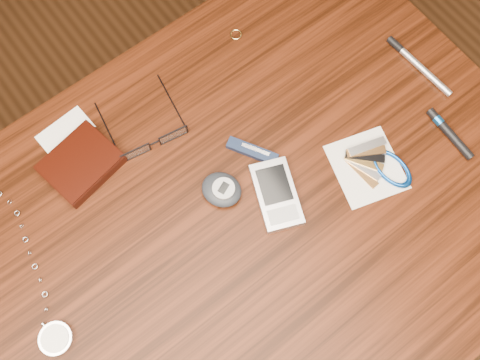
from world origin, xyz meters
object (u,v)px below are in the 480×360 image
(pda_phone, at_px, (276,194))
(desk, at_px, (228,247))
(pocket_watch, at_px, (54,333))
(silver_pen, at_px, (414,62))
(eyeglasses, at_px, (153,140))
(pedometer, at_px, (222,190))
(notepad_keys, at_px, (378,166))
(wallet_and_card, at_px, (81,163))
(pocket_knife, at_px, (252,151))

(pda_phone, bearing_deg, desk, 179.58)
(pocket_watch, bearing_deg, silver_pen, 0.86)
(eyeglasses, xyz_separation_m, pedometer, (0.04, -0.13, -0.00))
(desk, distance_m, pocket_watch, 0.30)
(desk, height_order, pda_phone, pda_phone)
(pocket_watch, xyz_separation_m, notepad_keys, (0.52, -0.09, -0.00))
(pocket_watch, xyz_separation_m, pda_phone, (0.37, -0.03, 0.00))
(pocket_watch, height_order, pedometer, pedometer)
(wallet_and_card, distance_m, pedometer, 0.22)
(desk, relative_size, silver_pen, 7.21)
(silver_pen, bearing_deg, wallet_and_card, 161.37)
(desk, relative_size, pedometer, 12.85)
(silver_pen, bearing_deg, desk, -174.46)
(eyeglasses, bearing_deg, desk, -88.94)
(pedometer, bearing_deg, wallet_and_card, 131.30)
(silver_pen, bearing_deg, pda_phone, -172.74)
(wallet_and_card, distance_m, eyeglasses, 0.11)
(wallet_and_card, bearing_deg, pocket_watch, -130.77)
(desk, height_order, silver_pen, silver_pen)
(desk, bearing_deg, pedometer, 58.73)
(eyeglasses, xyz_separation_m, pocket_knife, (0.11, -0.11, -0.01))
(wallet_and_card, xyz_separation_m, pda_phone, (0.21, -0.22, -0.00))
(notepad_keys, relative_size, silver_pen, 0.97)
(wallet_and_card, relative_size, pocket_watch, 0.50)
(pocket_knife, bearing_deg, desk, -144.74)
(eyeglasses, height_order, silver_pen, eyeglasses)
(silver_pen, bearing_deg, eyeglasses, 161.34)
(pda_phone, relative_size, notepad_keys, 0.90)
(pocket_watch, xyz_separation_m, pedometer, (0.31, 0.02, 0.00))
(eyeglasses, relative_size, silver_pen, 0.96)
(desk, distance_m, silver_pen, 0.43)
(pocket_watch, relative_size, notepad_keys, 2.20)
(wallet_and_card, bearing_deg, eyeglasses, -18.52)
(eyeglasses, bearing_deg, pocket_watch, -150.63)
(desk, relative_size, wallet_and_card, 6.79)
(desk, bearing_deg, eyeglasses, 91.06)
(eyeglasses, bearing_deg, wallet_and_card, 161.48)
(pda_phone, xyz_separation_m, silver_pen, (0.32, 0.04, -0.00))
(pocket_knife, distance_m, silver_pen, 0.31)
(pda_phone, height_order, notepad_keys, pda_phone)
(desk, xyz_separation_m, silver_pen, (0.42, 0.04, 0.11))
(silver_pen, bearing_deg, pocket_knife, 173.23)
(desk, distance_m, pedometer, 0.13)
(pocket_watch, bearing_deg, pocket_knife, 6.99)
(pda_phone, bearing_deg, pedometer, 137.97)
(wallet_and_card, height_order, eyeglasses, eyeglasses)
(desk, bearing_deg, silver_pen, 5.54)
(pedometer, height_order, pocket_knife, pedometer)
(pocket_watch, bearing_deg, eyeglasses, 29.37)
(notepad_keys, bearing_deg, eyeglasses, 135.99)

